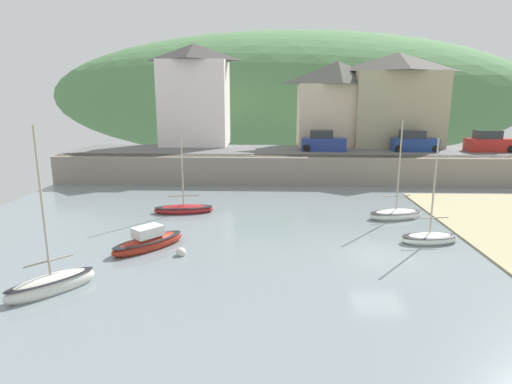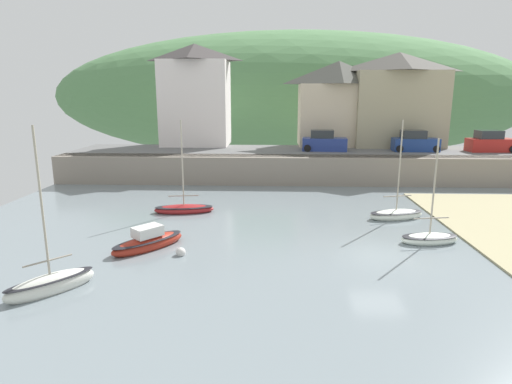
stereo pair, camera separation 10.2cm
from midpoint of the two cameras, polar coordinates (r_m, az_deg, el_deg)
The scene contains 14 objects.
quay_seawall at distance 37.84m, azimuth 10.16°, elevation 3.27°, with size 48.00×9.40×2.40m.
hillside_backdrop at distance 74.75m, azimuth 5.08°, elevation 12.62°, with size 80.00×44.00×20.73m.
waterfront_building_left at distance 45.35m, azimuth -8.01°, elevation 12.77°, with size 7.02×5.76×10.15m.
waterfront_building_centre at distance 45.16m, azimuth 10.93°, elevation 11.60°, with size 8.08×4.95×8.45m.
waterfront_building_right at distance 46.41m, azimuth 18.37°, elevation 11.70°, with size 9.07×6.16×9.26m.
dinghy_open_wooden at distance 28.37m, azimuth -9.50°, elevation -2.21°, with size 4.01×1.86×6.15m.
sailboat_nearest_shore at distance 28.02m, azimuth 18.33°, elevation -2.83°, with size 3.74×2.14×6.25m.
sailboat_far_left at distance 22.20m, azimuth -14.10°, elevation -6.49°, with size 3.59×3.87×1.32m.
sailboat_white_hull at distance 24.11m, azimuth 22.29°, elevation -5.72°, with size 3.19×1.69×5.58m.
sailboat_blue_trim at distance 18.78m, azimuth -25.62°, elevation -11.00°, with size 3.01×3.19×6.71m.
parked_car_near_slipway at distance 40.69m, azimuth 9.15°, elevation 6.60°, with size 4.24×2.07×1.95m.
parked_car_by_wall at distance 42.53m, azimuth 20.55°, elevation 6.22°, with size 4.14×1.82×1.95m.
parked_car_end_of_row at distance 45.15m, azimuth 28.89°, elevation 5.78°, with size 4.18×1.90×1.95m.
mooring_buoy at distance 21.00m, azimuth -9.90°, elevation -7.95°, with size 0.47×0.47×0.47m.
Camera 2 is at (-5.19, -19.46, 7.54)m, focal length 29.90 mm.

